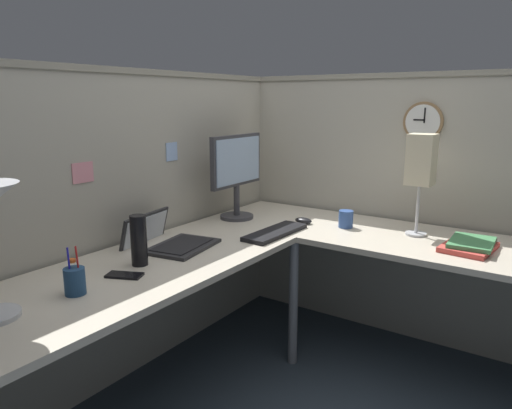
{
  "coord_description": "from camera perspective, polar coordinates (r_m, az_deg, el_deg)",
  "views": [
    {
      "loc": [
        -1.94,
        -1.03,
        1.43
      ],
      "look_at": [
        -0.01,
        0.29,
        0.91
      ],
      "focal_mm": 33.46,
      "sensor_mm": 36.0,
      "label": 1
    }
  ],
  "objects": [
    {
      "name": "cell_phone",
      "position": [
        2.02,
        -15.46,
        -8.16
      ],
      "size": [
        0.12,
        0.16,
        0.01
      ],
      "primitive_type": "cube",
      "rotation": [
        0.0,
        0.0,
        0.42
      ],
      "color": "black",
      "rests_on": "desk"
    },
    {
      "name": "desk_lamp_paper",
      "position": [
        2.59,
        19.13,
        4.75
      ],
      "size": [
        0.13,
        0.13,
        0.53
      ],
      "color": "#B7BABF",
      "rests_on": "desk"
    },
    {
      "name": "ground_plane",
      "position": [
        2.62,
        5.73,
        -20.68
      ],
      "size": [
        6.8,
        6.8,
        0.0
      ],
      "primitive_type": "plane",
      "color": "#2D3842"
    },
    {
      "name": "cubicle_wall_back",
      "position": [
        2.55,
        -15.5,
        -2.49
      ],
      "size": [
        2.57,
        0.12,
        1.58
      ],
      "color": "#A8A393",
      "rests_on": "ground"
    },
    {
      "name": "coffee_mug",
      "position": [
        2.7,
        10.69,
        -1.72
      ],
      "size": [
        0.08,
        0.08,
        0.1
      ],
      "primitive_type": "cylinder",
      "color": "#2D4C8C",
      "rests_on": "desk"
    },
    {
      "name": "thermos_flask",
      "position": [
        2.1,
        -13.84,
        -4.19
      ],
      "size": [
        0.07,
        0.07,
        0.22
      ],
      "primitive_type": "cylinder",
      "color": "black",
      "rests_on": "desk"
    },
    {
      "name": "keyboard",
      "position": [
        2.53,
        2.32,
        -3.33
      ],
      "size": [
        0.43,
        0.15,
        0.02
      ],
      "primitive_type": "cube",
      "rotation": [
        0.0,
        0.0,
        -0.03
      ],
      "color": "black",
      "rests_on": "desk"
    },
    {
      "name": "computer_mouse",
      "position": [
        2.76,
        5.69,
        -1.93
      ],
      "size": [
        0.06,
        0.1,
        0.03
      ],
      "primitive_type": "ellipsoid",
      "color": "black",
      "rests_on": "desk"
    },
    {
      "name": "desk",
      "position": [
        2.2,
        5.34,
        -8.92
      ],
      "size": [
        2.35,
        2.15,
        0.73
      ],
      "color": "beige",
      "rests_on": "ground"
    },
    {
      "name": "wall_clock",
      "position": [
        2.86,
        19.37,
        9.33
      ],
      "size": [
        0.04,
        0.22,
        0.22
      ],
      "color": "olive"
    },
    {
      "name": "cubicle_wall_right",
      "position": [
        2.98,
        18.63,
        -0.55
      ],
      "size": [
        0.12,
        2.37,
        1.58
      ],
      "color": "#A8A393",
      "rests_on": "ground"
    },
    {
      "name": "monitor",
      "position": [
        2.82,
        -2.33,
        4.15
      ],
      "size": [
        0.46,
        0.2,
        0.5
      ],
      "color": "#38383D",
      "rests_on": "desk"
    },
    {
      "name": "pen_cup",
      "position": [
        1.88,
        -20.85,
        -8.49
      ],
      "size": [
        0.08,
        0.08,
        0.18
      ],
      "color": "navy",
      "rests_on": "desk"
    },
    {
      "name": "book_stack",
      "position": [
        2.49,
        24.2,
        -4.46
      ],
      "size": [
        0.3,
        0.24,
        0.04
      ],
      "color": "#BF3F38",
      "rests_on": "desk"
    },
    {
      "name": "pinned_note_leftmost",
      "position": [
        2.29,
        -20.0,
        3.6
      ],
      "size": [
        0.11,
        0.0,
        0.09
      ],
      "primitive_type": "cube",
      "color": "pink"
    },
    {
      "name": "laptop",
      "position": [
        2.38,
        -10.74,
        -4.27
      ],
      "size": [
        0.4,
        0.43,
        0.22
      ],
      "color": "#232326",
      "rests_on": "desk"
    },
    {
      "name": "pinned_note_middle",
      "position": [
        2.65,
        -10.04,
        6.24
      ],
      "size": [
        0.08,
        0.0,
        0.1
      ],
      "primitive_type": "cube",
      "color": "#99B7E5"
    }
  ]
}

